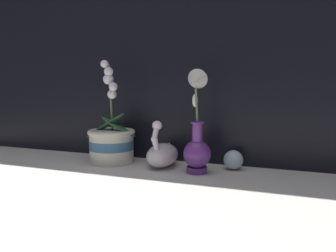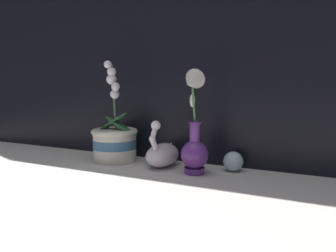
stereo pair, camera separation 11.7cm
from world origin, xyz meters
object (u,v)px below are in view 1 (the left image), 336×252
blue_vase (197,137)px  glass_sphere (233,160)px  orchid_potted_plant (112,141)px  swan_figurine (163,154)px

blue_vase → glass_sphere: (0.11, 0.09, -0.09)m
orchid_potted_plant → glass_sphere: size_ratio=5.62×
swan_figurine → blue_vase: blue_vase is taller
orchid_potted_plant → glass_sphere: 0.46m
swan_figurine → glass_sphere: size_ratio=2.71×
swan_figurine → glass_sphere: 0.25m
swan_figurine → blue_vase: bearing=-18.8°
glass_sphere → orchid_potted_plant: bearing=-173.9°
blue_vase → glass_sphere: size_ratio=5.04×
swan_figurine → blue_vase: (0.14, -0.05, 0.08)m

